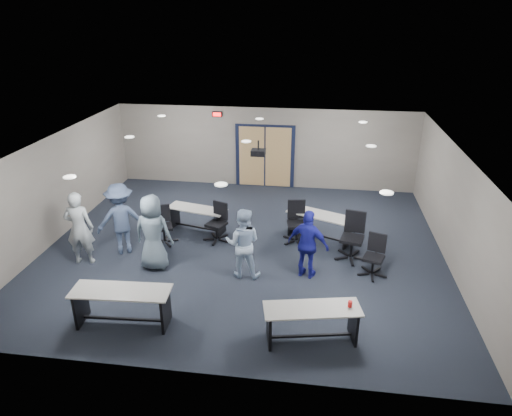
# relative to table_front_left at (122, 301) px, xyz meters

# --- Properties ---
(floor) EXTENTS (10.00, 10.00, 0.00)m
(floor) POSITION_rel_table_front_left_xyz_m (1.81, 3.40, -0.52)
(floor) COLOR #1B202C
(floor) RESTS_ON ground
(back_wall) EXTENTS (10.00, 0.04, 2.70)m
(back_wall) POSITION_rel_table_front_left_xyz_m (1.81, 7.90, 0.83)
(back_wall) COLOR slate
(back_wall) RESTS_ON floor
(front_wall) EXTENTS (10.00, 0.04, 2.70)m
(front_wall) POSITION_rel_table_front_left_xyz_m (1.81, -1.10, 0.83)
(front_wall) COLOR slate
(front_wall) RESTS_ON floor
(left_wall) EXTENTS (0.04, 9.00, 2.70)m
(left_wall) POSITION_rel_table_front_left_xyz_m (-3.19, 3.40, 0.83)
(left_wall) COLOR slate
(left_wall) RESTS_ON floor
(right_wall) EXTENTS (0.04, 9.00, 2.70)m
(right_wall) POSITION_rel_table_front_left_xyz_m (6.81, 3.40, 0.83)
(right_wall) COLOR slate
(right_wall) RESTS_ON floor
(ceiling) EXTENTS (10.00, 9.00, 0.04)m
(ceiling) POSITION_rel_table_front_left_xyz_m (1.81, 3.40, 2.18)
(ceiling) COLOR silver
(ceiling) RESTS_ON back_wall
(double_door) EXTENTS (2.00, 0.07, 2.20)m
(double_door) POSITION_rel_table_front_left_xyz_m (1.81, 7.86, 0.53)
(double_door) COLOR black
(double_door) RESTS_ON back_wall
(exit_sign) EXTENTS (0.32, 0.07, 0.18)m
(exit_sign) POSITION_rel_table_front_left_xyz_m (0.21, 7.84, 1.93)
(exit_sign) COLOR black
(exit_sign) RESTS_ON back_wall
(ceiling_projector) EXTENTS (0.35, 0.32, 0.37)m
(ceiling_projector) POSITION_rel_table_front_left_xyz_m (2.11, 3.89, 1.88)
(ceiling_projector) COLOR black
(ceiling_projector) RESTS_ON ceiling
(ceiling_can_lights) EXTENTS (6.24, 5.74, 0.02)m
(ceiling_can_lights) POSITION_rel_table_front_left_xyz_m (1.81, 3.65, 2.15)
(ceiling_can_lights) COLOR silver
(ceiling_can_lights) RESTS_ON ceiling
(table_front_left) EXTENTS (1.92, 0.74, 0.77)m
(table_front_left) POSITION_rel_table_front_left_xyz_m (0.00, 0.00, 0.00)
(table_front_left) COLOR #A6A59D
(table_front_left) RESTS_ON floor
(table_front_right) EXTENTS (1.84, 0.93, 0.83)m
(table_front_right) POSITION_rel_table_front_left_xyz_m (3.63, 0.01, -0.03)
(table_front_right) COLOR #A6A59D
(table_front_right) RESTS_ON floor
(table_back_left) EXTENTS (1.71, 0.90, 0.66)m
(table_back_left) POSITION_rel_table_front_left_xyz_m (0.38, 4.19, -0.07)
(table_back_left) COLOR #A6A59D
(table_back_left) RESTS_ON floor
(table_back_right) EXTENTS (1.85, 1.23, 0.98)m
(table_back_right) POSITION_rel_table_front_left_xyz_m (3.72, 4.13, -0.03)
(table_back_right) COLOR #A6A59D
(table_back_right) RESTS_ON floor
(chair_back_a) EXTENTS (0.83, 0.83, 1.00)m
(chair_back_a) POSITION_rel_table_front_left_xyz_m (-0.29, 3.34, -0.02)
(chair_back_a) COLOR black
(chair_back_a) RESTS_ON floor
(chair_back_b) EXTENTS (0.84, 0.84, 1.03)m
(chair_back_b) POSITION_rel_table_front_left_xyz_m (1.04, 3.67, -0.01)
(chair_back_b) COLOR black
(chair_back_b) RESTS_ON floor
(chair_back_c) EXTENTS (0.79, 0.79, 1.10)m
(chair_back_c) POSITION_rel_table_front_left_xyz_m (3.13, 3.87, 0.03)
(chair_back_c) COLOR black
(chair_back_c) RESTS_ON floor
(chair_back_d) EXTENTS (0.89, 0.89, 1.19)m
(chair_back_d) POSITION_rel_table_front_left_xyz_m (4.51, 3.17, 0.07)
(chair_back_d) COLOR black
(chair_back_d) RESTS_ON floor
(chair_loose_right) EXTENTS (0.79, 0.79, 0.99)m
(chair_loose_right) POSITION_rel_table_front_left_xyz_m (4.96, 2.47, -0.03)
(chair_loose_right) COLOR black
(chair_loose_right) RESTS_ON floor
(person_gray) EXTENTS (0.73, 0.53, 1.83)m
(person_gray) POSITION_rel_table_front_left_xyz_m (-1.91, 2.12, 0.39)
(person_gray) COLOR #A0A9AE
(person_gray) RESTS_ON floor
(person_plaid) EXTENTS (0.92, 0.63, 1.83)m
(person_plaid) POSITION_rel_table_front_left_xyz_m (-0.11, 2.14, 0.39)
(person_plaid) COLOR slate
(person_plaid) RESTS_ON floor
(person_lightblue) EXTENTS (0.81, 0.63, 1.66)m
(person_lightblue) POSITION_rel_table_front_left_xyz_m (2.01, 2.06, 0.31)
(person_lightblue) COLOR #B7D2F3
(person_lightblue) RESTS_ON floor
(person_navy) EXTENTS (1.04, 0.71, 1.64)m
(person_navy) POSITION_rel_table_front_left_xyz_m (3.47, 2.22, 0.30)
(person_navy) COLOR navy
(person_navy) RESTS_ON floor
(person_back) EXTENTS (1.36, 1.14, 1.83)m
(person_back) POSITION_rel_table_front_left_xyz_m (-1.15, 2.75, 0.39)
(person_back) COLOR #3C4C6C
(person_back) RESTS_ON floor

